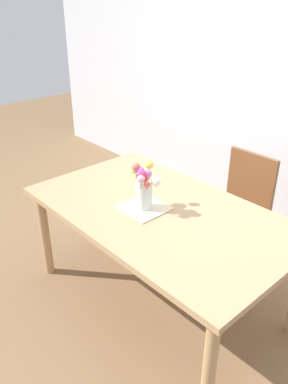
# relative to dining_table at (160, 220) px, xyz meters

# --- Properties ---
(ground_plane) EXTENTS (12.00, 12.00, 0.00)m
(ground_plane) POSITION_rel_dining_table_xyz_m (0.00, 0.00, -0.67)
(ground_plane) COLOR brown
(dining_table) EXTENTS (1.77, 1.04, 0.75)m
(dining_table) POSITION_rel_dining_table_xyz_m (0.00, 0.00, 0.00)
(dining_table) COLOR tan
(dining_table) RESTS_ON ground_plane
(chair_far) EXTENTS (0.42, 0.42, 0.90)m
(chair_far) POSITION_rel_dining_table_xyz_m (0.05, 0.86, -0.15)
(chair_far) COLOR brown
(chair_far) RESTS_ON ground_plane
(placemat) EXTENTS (0.28, 0.28, 0.01)m
(placemat) POSITION_rel_dining_table_xyz_m (-0.08, -0.07, 0.08)
(placemat) COLOR beige
(placemat) RESTS_ON dining_table
(flower_vase) EXTENTS (0.23, 0.20, 0.29)m
(flower_vase) POSITION_rel_dining_table_xyz_m (-0.08, -0.07, 0.25)
(flower_vase) COLOR silver
(flower_vase) RESTS_ON placemat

